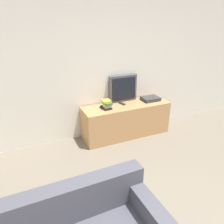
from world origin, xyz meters
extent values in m
cube|color=silver|center=(0.00, 3.03, 1.30)|extent=(9.00, 0.06, 2.60)
cube|color=tan|center=(0.64, 2.73, 0.31)|extent=(1.63, 0.50, 0.61)
cube|color=#4C4C51|center=(0.67, 2.94, 0.86)|extent=(0.54, 0.08, 0.50)
cube|color=black|center=(0.67, 2.89, 0.86)|extent=(0.46, 0.01, 0.42)
cube|color=#474751|center=(-1.16, 0.88, 0.62)|extent=(1.96, 0.19, 0.36)
cube|color=black|center=(0.23, 2.72, 0.63)|extent=(0.16, 0.22, 0.03)
cube|color=silver|center=(0.25, 2.71, 0.66)|extent=(0.13, 0.15, 0.03)
cube|color=gold|center=(0.25, 2.72, 0.69)|extent=(0.14, 0.16, 0.03)
cube|color=#2D753D|center=(0.25, 2.71, 0.72)|extent=(0.12, 0.22, 0.03)
cube|color=gold|center=(0.24, 2.72, 0.75)|extent=(0.15, 0.16, 0.03)
cube|color=#2D2D2D|center=(0.58, 2.79, 0.62)|extent=(0.07, 0.17, 0.02)
cube|color=#333338|center=(1.17, 2.75, 0.64)|extent=(0.33, 0.25, 0.07)
camera|label=1|loc=(-1.12, -0.56, 2.08)|focal=35.00mm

